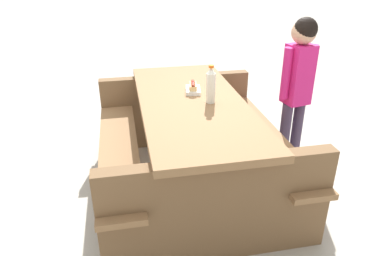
{
  "coord_description": "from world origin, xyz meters",
  "views": [
    {
      "loc": [
        -2.35,
        0.8,
        1.73
      ],
      "look_at": [
        0.0,
        0.0,
        0.52
      ],
      "focal_mm": 33.81,
      "sensor_mm": 36.0,
      "label": 1
    }
  ],
  "objects_px": {
    "picnic_table": "(192,137)",
    "hotdog_tray": "(193,88)",
    "child_in_coat": "(298,75)",
    "soda_bottle": "(211,85)"
  },
  "relations": [
    {
      "from": "child_in_coat",
      "to": "picnic_table",
      "type": "bearing_deg",
      "value": 94.41
    },
    {
      "from": "picnic_table",
      "to": "soda_bottle",
      "type": "relative_size",
      "value": 7.09
    },
    {
      "from": "soda_bottle",
      "to": "child_in_coat",
      "type": "bearing_deg",
      "value": -79.73
    },
    {
      "from": "hotdog_tray",
      "to": "child_in_coat",
      "type": "height_order",
      "value": "child_in_coat"
    },
    {
      "from": "hotdog_tray",
      "to": "child_in_coat",
      "type": "bearing_deg",
      "value": -96.26
    },
    {
      "from": "child_in_coat",
      "to": "soda_bottle",
      "type": "bearing_deg",
      "value": 100.27
    },
    {
      "from": "soda_bottle",
      "to": "picnic_table",
      "type": "bearing_deg",
      "value": 56.06
    },
    {
      "from": "hotdog_tray",
      "to": "child_in_coat",
      "type": "relative_size",
      "value": 0.16
    },
    {
      "from": "picnic_table",
      "to": "hotdog_tray",
      "type": "height_order",
      "value": "hotdog_tray"
    },
    {
      "from": "picnic_table",
      "to": "child_in_coat",
      "type": "height_order",
      "value": "child_in_coat"
    }
  ]
}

